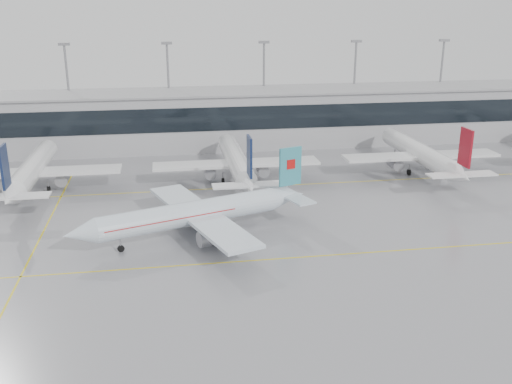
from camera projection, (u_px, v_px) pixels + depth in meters
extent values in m
plane|color=gray|center=(271.00, 259.00, 71.45)|extent=(320.00, 320.00, 0.00)
cube|color=yellow|center=(271.00, 259.00, 71.44)|extent=(120.00, 0.25, 0.01)
cube|color=yellow|center=(239.00, 187.00, 99.57)|extent=(120.00, 0.25, 0.01)
cube|color=yellow|center=(44.00, 229.00, 80.91)|extent=(0.25, 60.00, 0.01)
cube|color=#9B9B9F|center=(220.00, 119.00, 127.71)|extent=(180.00, 15.00, 12.00)
cube|color=black|center=(224.00, 119.00, 120.16)|extent=(180.00, 0.20, 5.00)
cube|color=gray|center=(220.00, 91.00, 125.77)|extent=(182.00, 16.00, 0.40)
cylinder|color=gray|center=(69.00, 96.00, 126.72)|extent=(0.50, 0.50, 22.00)
cube|color=gray|center=(64.00, 44.00, 123.19)|extent=(2.40, 1.00, 0.60)
cylinder|color=gray|center=(169.00, 94.00, 130.09)|extent=(0.50, 0.50, 22.00)
cube|color=gray|center=(167.00, 43.00, 126.56)|extent=(2.40, 1.00, 0.60)
cylinder|color=gray|center=(264.00, 92.00, 133.46)|extent=(0.50, 0.50, 22.00)
cube|color=gray|center=(264.00, 42.00, 129.93)|extent=(2.40, 1.00, 0.60)
cylinder|color=gray|center=(354.00, 90.00, 136.83)|extent=(0.50, 0.50, 22.00)
cube|color=gray|center=(356.00, 41.00, 133.30)|extent=(2.40, 1.00, 0.60)
cylinder|color=gray|center=(440.00, 88.00, 140.20)|extent=(0.50, 0.50, 22.00)
cube|color=gray|center=(444.00, 40.00, 136.67)|extent=(2.40, 1.00, 0.60)
cylinder|color=silver|center=(190.00, 214.00, 76.92)|extent=(25.04, 11.60, 3.33)
cone|color=silver|center=(79.00, 234.00, 70.21)|extent=(4.88, 4.47, 3.33)
cone|color=silver|center=(287.00, 196.00, 84.00)|extent=(6.39, 5.01, 3.33)
cube|color=silver|center=(200.00, 215.00, 77.73)|extent=(13.88, 27.59, 0.45)
cube|color=silver|center=(289.00, 194.00, 84.00)|extent=(6.17, 10.90, 0.25)
cube|color=teal|center=(290.00, 166.00, 82.78)|extent=(3.51, 1.53, 5.68)
cylinder|color=gray|center=(212.00, 237.00, 73.97)|extent=(4.09, 3.18, 2.10)
cylinder|color=gray|center=(184.00, 215.00, 81.97)|extent=(4.09, 3.18, 2.10)
cylinder|color=gray|center=(121.00, 244.00, 73.23)|extent=(0.20, 0.20, 1.41)
cylinder|color=black|center=(121.00, 249.00, 73.45)|extent=(0.95, 0.58, 0.90)
cylinder|color=gray|center=(215.00, 232.00, 76.61)|extent=(0.24, 0.24, 1.41)
cylinder|color=black|center=(215.00, 237.00, 76.83)|extent=(1.19, 0.79, 1.10)
cylinder|color=gray|center=(200.00, 220.00, 80.94)|extent=(0.24, 0.24, 1.41)
cylinder|color=black|center=(200.00, 225.00, 81.16)|extent=(1.19, 0.79, 1.10)
cube|color=#B70F0F|center=(290.00, 164.00, 82.66)|extent=(1.47, 0.89, 1.40)
cube|color=#B70F0F|center=(169.00, 216.00, 75.49)|extent=(18.09, 9.17, 0.12)
cylinder|color=white|center=(33.00, 168.00, 97.72)|extent=(3.59, 27.36, 3.59)
cone|color=white|center=(50.00, 146.00, 112.42)|extent=(3.59, 4.00, 3.59)
cone|color=white|center=(10.00, 198.00, 82.27)|extent=(3.59, 5.60, 3.59)
cube|color=white|center=(32.00, 172.00, 96.44)|extent=(29.64, 5.00, 0.45)
cube|color=white|center=(9.00, 197.00, 81.98)|extent=(11.40, 2.80, 0.25)
cube|color=#101D3F|center=(5.00, 167.00, 80.38)|extent=(0.35, 3.60, 6.12)
cylinder|color=gray|center=(4.00, 181.00, 96.64)|extent=(2.10, 3.60, 2.10)
cylinder|color=gray|center=(63.00, 179.00, 98.11)|extent=(2.10, 3.60, 2.10)
cylinder|color=gray|center=(46.00, 166.00, 108.53)|extent=(0.20, 0.20, 1.56)
cylinder|color=black|center=(47.00, 170.00, 108.78)|extent=(0.30, 0.90, 0.90)
cylinder|color=gray|center=(16.00, 186.00, 95.75)|extent=(0.24, 0.24, 1.56)
cylinder|color=black|center=(16.00, 191.00, 95.99)|extent=(0.45, 1.10, 1.10)
cylinder|color=gray|center=(48.00, 185.00, 96.54)|extent=(0.24, 0.24, 1.56)
cylinder|color=black|center=(49.00, 189.00, 96.79)|extent=(0.45, 1.10, 1.10)
cylinder|color=white|center=(236.00, 159.00, 103.08)|extent=(3.59, 27.36, 3.59)
cone|color=white|center=(226.00, 140.00, 117.78)|extent=(3.59, 4.00, 3.59)
cone|color=white|center=(249.00, 186.00, 87.63)|extent=(3.59, 5.60, 3.59)
cube|color=white|center=(237.00, 163.00, 101.80)|extent=(29.64, 5.00, 0.45)
cube|color=white|center=(249.00, 185.00, 87.34)|extent=(11.40, 2.80, 0.25)
cube|color=#101D3F|center=(249.00, 156.00, 85.74)|extent=(0.35, 3.60, 6.12)
cylinder|color=gray|center=(210.00, 172.00, 102.00)|extent=(2.10, 3.60, 2.10)
cylinder|color=gray|center=(263.00, 170.00, 103.47)|extent=(2.10, 3.60, 2.10)
cylinder|color=gray|center=(229.00, 158.00, 113.89)|extent=(0.20, 0.20, 1.56)
cylinder|color=black|center=(229.00, 162.00, 114.14)|extent=(0.30, 0.90, 0.90)
cylinder|color=gray|center=(223.00, 177.00, 101.11)|extent=(0.24, 0.24, 1.56)
cylinder|color=black|center=(223.00, 181.00, 101.35)|extent=(0.45, 1.10, 1.10)
cylinder|color=gray|center=(252.00, 176.00, 101.90)|extent=(0.24, 0.24, 1.56)
cylinder|color=black|center=(252.00, 180.00, 102.15)|extent=(0.45, 1.10, 1.10)
cylinder|color=white|center=(418.00, 152.00, 108.44)|extent=(3.59, 27.36, 3.59)
cone|color=white|center=(387.00, 134.00, 123.14)|extent=(3.59, 4.00, 3.59)
cone|color=white|center=(461.00, 176.00, 92.99)|extent=(3.59, 5.60, 3.59)
cube|color=white|center=(421.00, 156.00, 107.16)|extent=(29.64, 5.00, 0.45)
cube|color=white|center=(462.00, 175.00, 92.70)|extent=(11.40, 2.80, 0.25)
cube|color=maroon|center=(466.00, 148.00, 91.10)|extent=(0.35, 3.60, 6.12)
cylinder|color=gray|center=(395.00, 164.00, 107.36)|extent=(2.10, 3.60, 2.10)
cylinder|color=gray|center=(443.00, 162.00, 108.83)|extent=(2.10, 3.60, 2.10)
cylinder|color=gray|center=(395.00, 151.00, 119.25)|extent=(0.20, 0.20, 1.56)
cylinder|color=black|center=(395.00, 155.00, 119.50)|extent=(0.30, 0.90, 0.90)
cylinder|color=gray|center=(409.00, 168.00, 106.47)|extent=(0.24, 0.24, 1.56)
cylinder|color=black|center=(409.00, 172.00, 106.71)|extent=(0.45, 1.10, 1.10)
cylinder|color=gray|center=(435.00, 167.00, 107.26)|extent=(0.24, 0.24, 1.56)
cylinder|color=black|center=(435.00, 171.00, 107.51)|extent=(0.45, 1.10, 1.10)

